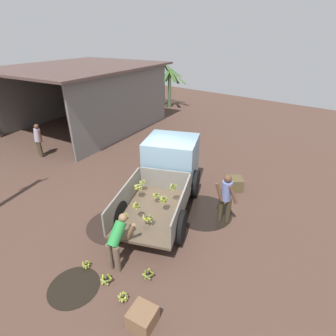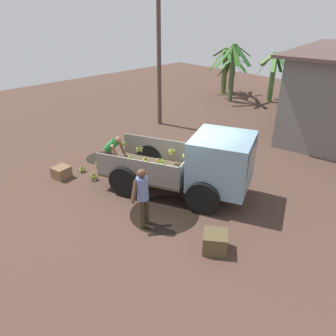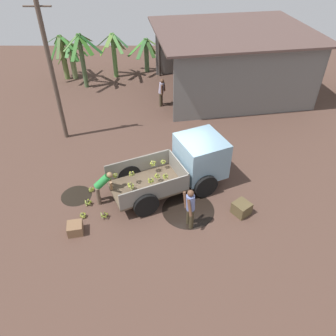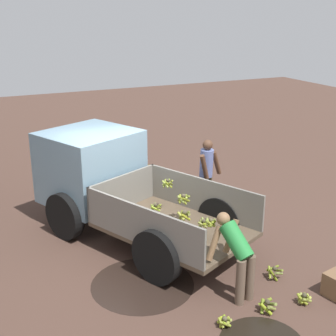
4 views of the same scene
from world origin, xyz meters
name	(u,v)px [view 2 (image 2 of 4)]	position (x,y,z in m)	size (l,w,h in m)	color
ground	(183,191)	(0.00, 0.00, 0.00)	(36.00, 36.00, 0.00)	#4D352B
mud_patch_0	(164,213)	(0.48, -1.28, 0.00)	(2.00, 2.00, 0.01)	black
mud_patch_1	(102,158)	(-3.96, -0.49, 0.00)	(1.22, 1.22, 0.01)	black
mud_patch_2	(156,168)	(-1.85, 0.48, 0.00)	(1.77, 1.77, 0.01)	black
cargo_truck	(207,164)	(0.62, 0.33, 1.09)	(4.93, 3.56, 2.03)	brown
utility_pole	(159,54)	(-5.41, 3.87, 3.31)	(1.13, 0.20, 6.50)	#4F4036
banana_palm_0	(232,75)	(-6.58, 11.19, 1.27)	(2.02, 2.41, 2.38)	#6C7D4C
banana_palm_1	(273,75)	(-3.83, 11.45, 1.59)	(2.14, 2.47, 2.88)	#578642
banana_palm_2	(233,70)	(-5.54, 9.80, 1.85)	(2.56, 2.44, 3.32)	#475F3B
banana_palm_3	(313,84)	(-1.77, 12.37, 1.25)	(2.63, 2.37, 2.28)	#4D6D42
banana_palm_4	(225,69)	(-7.09, 11.10, 1.54)	(2.59, 2.39, 2.86)	#5C7037
person_foreground_visitor	(142,195)	(0.48, -2.05, 0.94)	(0.49, 0.72, 1.69)	#362F1E
person_worker_loading	(112,150)	(-2.77, -0.78, 0.80)	(0.78, 0.71, 1.37)	brown
person_bystander_near_shed	(284,113)	(-0.65, 7.25, 0.89)	(0.43, 0.62, 1.61)	#423827
banana_bunch_on_ground_0	(93,176)	(-2.65, -1.68, 0.15)	(0.29, 0.28, 0.24)	#3F3929
banana_bunch_on_ground_1	(99,164)	(-3.38, -0.99, 0.12)	(0.29, 0.29, 0.23)	#413A2A
banana_bunch_on_ground_2	(82,169)	(-3.45, -1.66, 0.10)	(0.24, 0.24, 0.19)	#423B2B
banana_bunch_on_ground_3	(116,158)	(-3.40, -0.21, 0.09)	(0.23, 0.23, 0.17)	brown
wooden_crate_0	(61,172)	(-3.56, -2.38, 0.20)	(0.52, 0.52, 0.40)	brown
wooden_crate_1	(215,242)	(2.46, -1.44, 0.24)	(0.58, 0.58, 0.49)	brown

